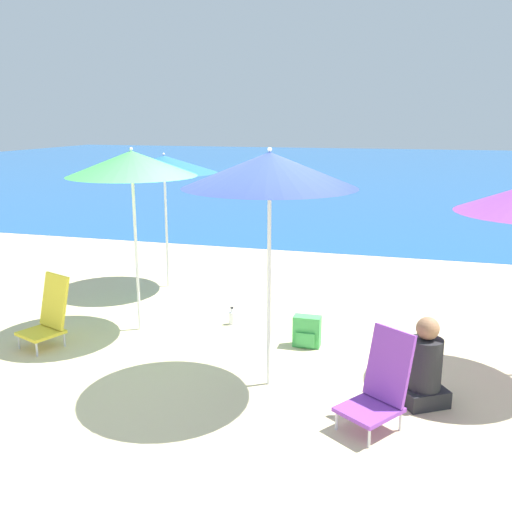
% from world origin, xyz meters
% --- Properties ---
extents(ground_plane, '(60.00, 60.00, 0.00)m').
position_xyz_m(ground_plane, '(0.00, 0.00, 0.00)').
color(ground_plane, beige).
extents(sea_water, '(60.00, 40.00, 0.01)m').
position_xyz_m(sea_water, '(0.00, 25.65, 0.00)').
color(sea_water, '#1E5699').
rests_on(sea_water, ground).
extents(beach_umbrella_navy, '(1.63, 1.63, 2.32)m').
position_xyz_m(beach_umbrella_navy, '(0.30, -0.12, 2.12)').
color(beach_umbrella_navy, white).
rests_on(beach_umbrella_navy, ground).
extents(beach_umbrella_blue, '(1.60, 1.60, 2.07)m').
position_xyz_m(beach_umbrella_blue, '(-2.07, 2.75, 1.90)').
color(beach_umbrella_blue, white).
rests_on(beach_umbrella_blue, ground).
extents(beach_umbrella_green, '(1.54, 1.54, 2.25)m').
position_xyz_m(beach_umbrella_green, '(-1.63, 0.91, 2.06)').
color(beach_umbrella_green, white).
rests_on(beach_umbrella_green, ground).
extents(beach_chair_purple, '(0.66, 0.70, 0.84)m').
position_xyz_m(beach_chair_purple, '(1.41, -0.62, 0.37)').
color(beach_chair_purple, silver).
rests_on(beach_chair_purple, ground).
extents(beach_chair_yellow, '(0.58, 0.62, 0.82)m').
position_xyz_m(beach_chair_yellow, '(-2.40, 0.18, 0.37)').
color(beach_chair_yellow, silver).
rests_on(beach_chair_yellow, ground).
extents(person_seated_near, '(0.51, 0.49, 0.84)m').
position_xyz_m(person_seated_near, '(1.78, -0.13, 0.35)').
color(person_seated_near, '#262628').
rests_on(person_seated_near, ground).
extents(backpack_green, '(0.31, 0.19, 0.36)m').
position_xyz_m(backpack_green, '(0.49, 0.93, 0.18)').
color(backpack_green, '#47B756').
rests_on(backpack_green, ground).
extents(water_bottle, '(0.08, 0.08, 0.23)m').
position_xyz_m(water_bottle, '(-0.57, 1.39, 0.09)').
color(water_bottle, silver).
rests_on(water_bottle, ground).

